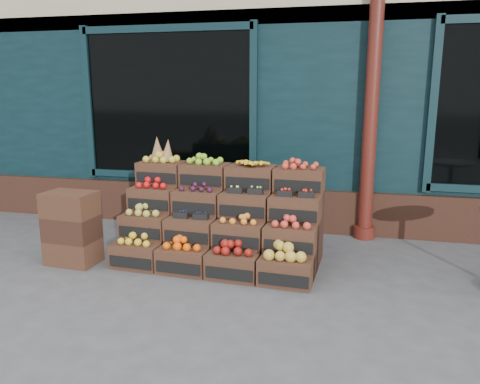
# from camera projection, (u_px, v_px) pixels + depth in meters

# --- Properties ---
(ground) EXTENTS (60.00, 60.00, 0.00)m
(ground) POSITION_uv_depth(u_px,v_px,m) (243.00, 291.00, 4.64)
(ground) COLOR #4A4A4D
(ground) RESTS_ON ground
(shop_facade) EXTENTS (12.00, 6.24, 4.80)m
(shop_facade) POSITION_uv_depth(u_px,v_px,m) (303.00, 66.00, 8.98)
(shop_facade) COLOR black
(shop_facade) RESTS_ON ground
(crate_display) EXTENTS (2.30, 1.21, 1.41)m
(crate_display) POSITION_uv_depth(u_px,v_px,m) (221.00, 224.00, 5.41)
(crate_display) COLOR #412619
(crate_display) RESTS_ON ground
(spare_crates) EXTENTS (0.58, 0.42, 0.83)m
(spare_crates) POSITION_uv_depth(u_px,v_px,m) (72.00, 228.00, 5.31)
(spare_crates) COLOR #412619
(spare_crates) RESTS_ON ground
(shopkeeper) EXTENTS (0.88, 0.66, 2.19)m
(shopkeeper) POSITION_uv_depth(u_px,v_px,m) (172.00, 144.00, 7.54)
(shopkeeper) COLOR #154A27
(shopkeeper) RESTS_ON ground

